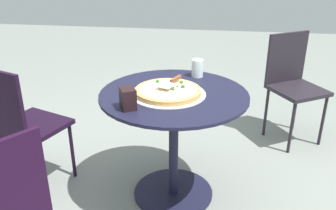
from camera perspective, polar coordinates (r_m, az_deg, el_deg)
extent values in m
plane|color=gray|center=(2.46, 0.83, -13.69)|extent=(10.00, 10.00, 0.00)
cylinder|color=black|center=(2.10, 0.94, 1.65)|extent=(0.87, 0.87, 0.02)
cylinder|color=black|center=(2.26, 0.88, -6.52)|extent=(0.06, 0.06, 0.68)
cylinder|color=black|center=(2.45, 0.83, -13.53)|extent=(0.51, 0.51, 0.02)
cylinder|color=silver|center=(2.09, 0.00, 1.80)|extent=(0.44, 0.44, 0.00)
cylinder|color=tan|center=(2.08, 0.00, 2.18)|extent=(0.38, 0.38, 0.03)
cylinder|color=beige|center=(2.08, 0.00, 2.56)|extent=(0.33, 0.33, 0.00)
sphere|color=#F5E6BF|center=(2.02, -1.69, 2.09)|extent=(0.02, 0.02, 0.02)
sphere|color=#2B6D1D|center=(2.17, -1.66, 3.73)|extent=(0.02, 0.02, 0.02)
sphere|color=#31631F|center=(2.05, 0.91, 2.46)|extent=(0.02, 0.02, 0.02)
sphere|color=#2C711F|center=(2.10, 1.50, 2.95)|extent=(0.01, 0.01, 0.01)
sphere|color=#376529|center=(2.09, 2.38, 2.92)|extent=(0.02, 0.02, 0.02)
sphere|color=#2F6920|center=(2.11, -0.33, 3.07)|extent=(0.02, 0.02, 0.02)
sphere|color=#336B20|center=(2.16, 2.13, 3.61)|extent=(0.02, 0.02, 0.02)
cube|color=silver|center=(2.07, -0.27, 3.12)|extent=(0.11, 0.12, 0.00)
cube|color=brown|center=(2.15, 1.15, 4.16)|extent=(0.06, 0.11, 0.02)
cylinder|color=white|center=(2.36, 4.65, 5.82)|extent=(0.08, 0.08, 0.11)
cube|color=black|center=(1.89, -6.33, 1.03)|extent=(0.11, 0.12, 0.11)
cube|color=black|center=(3.05, 19.75, 2.23)|extent=(0.51, 0.51, 0.03)
cube|color=black|center=(3.10, 18.17, 7.12)|extent=(0.33, 0.21, 0.41)
cylinder|color=black|center=(3.14, 23.18, -2.29)|extent=(0.02, 0.02, 0.43)
cylinder|color=black|center=(2.93, 18.86, -3.44)|extent=(0.02, 0.02, 0.43)
cylinder|color=black|center=(3.34, 19.44, -0.14)|extent=(0.02, 0.02, 0.43)
cylinder|color=black|center=(3.14, 15.17, -1.07)|extent=(0.02, 0.02, 0.43)
cube|color=black|center=(2.50, -20.84, -3.21)|extent=(0.51, 0.51, 0.03)
cylinder|color=black|center=(2.81, -19.93, -5.07)|extent=(0.02, 0.02, 0.41)
cylinder|color=black|center=(2.59, -14.84, -6.99)|extent=(0.02, 0.02, 0.41)
cylinder|color=black|center=(2.40, -20.36, -10.45)|extent=(0.02, 0.02, 0.41)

